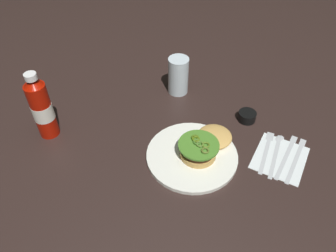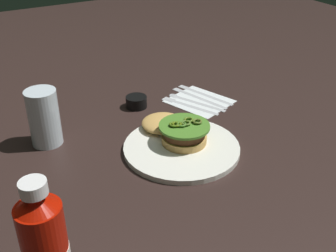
{
  "view_description": "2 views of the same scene",
  "coord_description": "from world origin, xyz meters",
  "views": [
    {
      "loc": [
        -0.48,
        -0.52,
        0.74
      ],
      "look_at": [
        -0.03,
        -0.01,
        0.08
      ],
      "focal_mm": 34.7,
      "sensor_mm": 36.0,
      "label": 1
    },
    {
      "loc": [
        -0.7,
        0.33,
        0.53
      ],
      "look_at": [
        -0.02,
        -0.05,
        0.08
      ],
      "focal_mm": 44.38,
      "sensor_mm": 36.0,
      "label": 2
    }
  ],
  "objects": [
    {
      "name": "spoon_utensil",
      "position": [
        0.2,
        -0.25,
        0.0
      ],
      "size": [
        0.17,
        0.09,
        0.0
      ],
      "color": "silver",
      "rests_on": "napkin"
    },
    {
      "name": "burger_sandwich",
      "position": [
        0.03,
        -0.11,
        0.03
      ],
      "size": [
        0.2,
        0.12,
        0.05
      ],
      "color": "tan",
      "rests_on": "dinner_plate"
    },
    {
      "name": "condiment_cup",
      "position": [
        0.24,
        -0.1,
        0.02
      ],
      "size": [
        0.06,
        0.06,
        0.03
      ],
      "primitive_type": "cylinder",
      "color": "black",
      "rests_on": "ground_plane"
    },
    {
      "name": "butter_knife",
      "position": [
        0.21,
        -0.28,
        0.0
      ],
      "size": [
        0.19,
        0.07,
        0.0
      ],
      "color": "silver",
      "rests_on": "napkin"
    },
    {
      "name": "fork_utensil",
      "position": [
        0.18,
        -0.22,
        0.0
      ],
      "size": [
        0.17,
        0.09,
        0.0
      ],
      "color": "silver",
      "rests_on": "napkin"
    },
    {
      "name": "ground_plane",
      "position": [
        0.0,
        0.0,
        0.0
      ],
      "size": [
        3.0,
        3.0,
        0.0
      ],
      "primitive_type": "plane",
      "color": "#2D1F1C"
    },
    {
      "name": "water_glass",
      "position": [
        0.18,
        0.17,
        0.07
      ],
      "size": [
        0.07,
        0.07,
        0.14
      ],
      "primitive_type": "cylinder",
      "color": "silver",
      "rests_on": "ground_plane"
    },
    {
      "name": "napkin",
      "position": [
        0.18,
        -0.27,
        0.0
      ],
      "size": [
        0.2,
        0.19,
        0.0
      ],
      "primitive_type": "cube",
      "rotation": [
        0.0,
        0.0,
        0.34
      ],
      "color": "white",
      "rests_on": "ground_plane"
    },
    {
      "name": "dinner_plate",
      "position": [
        -0.01,
        -0.1,
        0.01
      ],
      "size": [
        0.27,
        0.27,
        0.01
      ],
      "primitive_type": "cylinder",
      "color": "white",
      "rests_on": "ground_plane"
    },
    {
      "name": "steak_knife",
      "position": [
        0.22,
        -0.31,
        0.0
      ],
      "size": [
        0.19,
        0.07,
        0.0
      ],
      "color": "silver",
      "rests_on": "napkin"
    }
  ]
}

